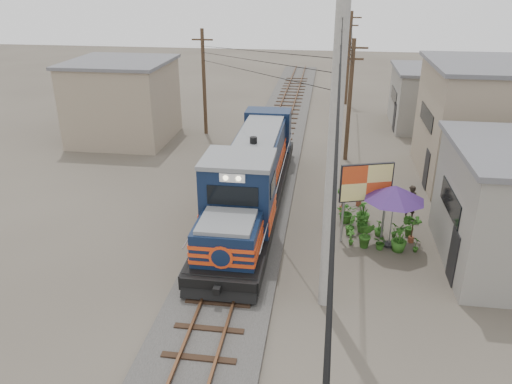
% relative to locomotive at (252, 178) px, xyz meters
% --- Properties ---
extents(ground, '(120.00, 120.00, 0.00)m').
position_rel_locomotive_xyz_m(ground, '(0.00, -6.29, -1.64)').
color(ground, '#473F35').
rests_on(ground, ground).
extents(ballast, '(3.60, 70.00, 0.16)m').
position_rel_locomotive_xyz_m(ballast, '(0.00, 3.71, -1.56)').
color(ballast, '#595651').
rests_on(ballast, ground).
extents(track, '(1.15, 70.00, 0.12)m').
position_rel_locomotive_xyz_m(track, '(0.00, 3.71, -1.38)').
color(track, '#51331E').
rests_on(track, ground).
extents(locomotive, '(2.76, 15.01, 3.72)m').
position_rel_locomotive_xyz_m(locomotive, '(0.00, 0.00, 0.00)').
color(locomotive, black).
rests_on(locomotive, ground).
extents(utility_pole_main, '(0.40, 0.40, 10.00)m').
position_rel_locomotive_xyz_m(utility_pole_main, '(3.50, -6.79, 3.36)').
color(utility_pole_main, '#9E9B93').
rests_on(utility_pole_main, ground).
extents(wooden_pole_mid, '(1.60, 0.24, 7.00)m').
position_rel_locomotive_xyz_m(wooden_pole_mid, '(4.50, 7.71, 2.03)').
color(wooden_pole_mid, '#4C3826').
rests_on(wooden_pole_mid, ground).
extents(wooden_pole_far, '(1.60, 0.24, 7.50)m').
position_rel_locomotive_xyz_m(wooden_pole_far, '(4.80, 21.71, 2.29)').
color(wooden_pole_far, '#4C3826').
rests_on(wooden_pole_far, ground).
extents(wooden_pole_left, '(1.60, 0.24, 7.00)m').
position_rel_locomotive_xyz_m(wooden_pole_left, '(-5.00, 11.71, 2.03)').
color(wooden_pole_left, '#4C3826').
rests_on(wooden_pole_left, ground).
extents(power_lines, '(9.65, 19.00, 3.30)m').
position_rel_locomotive_xyz_m(power_lines, '(-0.14, 2.21, 5.92)').
color(power_lines, black).
rests_on(power_lines, ground).
extents(shophouse_mid, '(8.40, 7.35, 6.20)m').
position_rel_locomotive_xyz_m(shophouse_mid, '(12.50, 5.71, 1.47)').
color(shophouse_mid, gray).
rests_on(shophouse_mid, ground).
extents(shophouse_back, '(6.30, 6.30, 4.20)m').
position_rel_locomotive_xyz_m(shophouse_back, '(11.00, 15.71, 0.47)').
color(shophouse_back, gray).
rests_on(shophouse_back, ground).
extents(shophouse_left, '(6.30, 6.30, 5.20)m').
position_rel_locomotive_xyz_m(shophouse_left, '(-10.00, 9.71, 0.97)').
color(shophouse_left, gray).
rests_on(shophouse_left, ground).
extents(billboard, '(2.12, 0.79, 3.39)m').
position_rel_locomotive_xyz_m(billboard, '(4.97, -2.15, 0.85)').
color(billboard, '#99999E').
rests_on(billboard, ground).
extents(market_umbrella, '(2.93, 2.93, 2.68)m').
position_rel_locomotive_xyz_m(market_umbrella, '(6.06, -2.52, 0.71)').
color(market_umbrella, black).
rests_on(market_umbrella, ground).
extents(vendor, '(0.64, 0.46, 1.64)m').
position_rel_locomotive_xyz_m(vendor, '(7.19, 0.14, -0.83)').
color(vendor, black).
rests_on(vendor, ground).
extents(plant_nursery, '(3.37, 3.02, 1.13)m').
position_rel_locomotive_xyz_m(plant_nursery, '(5.30, -1.69, -1.17)').
color(plant_nursery, '#2B621C').
rests_on(plant_nursery, ground).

